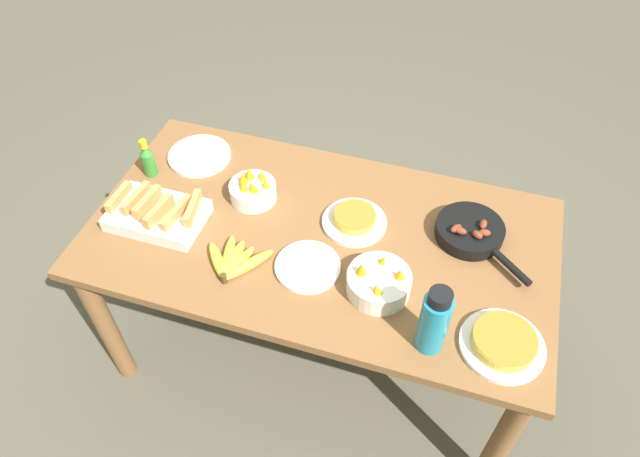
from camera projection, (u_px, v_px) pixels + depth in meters
name	position (u px, v px, depth m)	size (l,w,h in m)	color
ground_plane	(320.00, 343.00, 2.44)	(14.00, 14.00, 0.00)	#565142
dining_table	(320.00, 253.00, 1.99)	(1.56, 0.84, 0.71)	brown
banana_bunch	(233.00, 262.00, 1.82)	(0.24, 0.19, 0.04)	yellow
melon_tray	(157.00, 213.00, 1.94)	(0.32, 0.21, 0.10)	silver
skillet	(471.00, 232.00, 1.89)	(0.33, 0.30, 0.08)	black
frittata_plate_center	(354.00, 220.00, 1.94)	(0.22, 0.22, 0.05)	silver
frittata_plate_side	(503.00, 343.00, 1.61)	(0.24, 0.24, 0.05)	silver
empty_plate_near_front	(308.00, 267.00, 1.81)	(0.21, 0.21, 0.02)	silver
empty_plate_far_left	(200.00, 156.00, 2.18)	(0.24, 0.24, 0.02)	silver
fruit_bowl_mango	(253.00, 190.00, 2.01)	(0.17, 0.17, 0.12)	silver
fruit_bowl_citrus	(379.00, 282.00, 1.73)	(0.20, 0.20, 0.13)	silver
water_bottle	(434.00, 321.00, 1.55)	(0.08, 0.08, 0.24)	teal
hot_sauce_bottle	(148.00, 160.00, 2.07)	(0.05, 0.05, 0.16)	#337F2D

